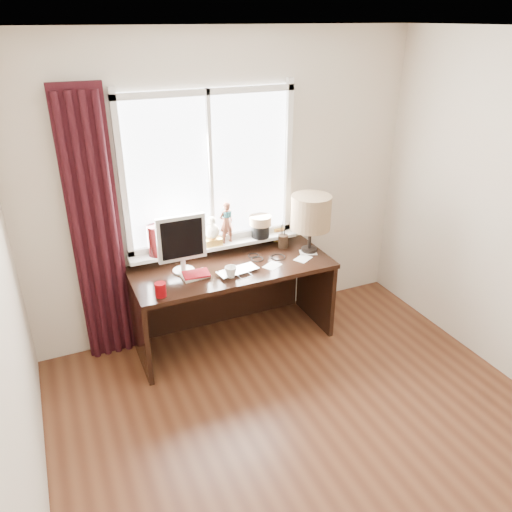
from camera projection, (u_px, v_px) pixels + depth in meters
name	position (u px, v px, depth m)	size (l,w,h in m)	color
floor	(341.00, 470.00, 3.24)	(3.50, 4.00, 0.00)	#59311C
ceiling	(387.00, 31.00, 2.11)	(3.50, 4.00, 0.00)	white
wall_back	(226.00, 189.00, 4.32)	(3.50, 2.60, 0.00)	beige
wall_left	(0.00, 385.00, 2.03)	(4.00, 2.60, 0.00)	beige
laptop	(238.00, 271.00, 4.10)	(0.35, 0.22, 0.03)	silver
mug	(231.00, 272.00, 4.01)	(0.10, 0.09, 0.10)	white
red_cup	(161.00, 290.00, 3.74)	(0.08, 0.08, 0.11)	#760206
window	(212.00, 193.00, 4.22)	(1.52, 0.21, 1.40)	white
curtain	(96.00, 234.00, 3.91)	(0.38, 0.09, 2.25)	black
desk	(229.00, 286.00, 4.40)	(1.70, 0.70, 0.75)	black
monitor	(182.00, 241.00, 4.00)	(0.40, 0.18, 0.49)	beige
notebook_stack	(195.00, 275.00, 4.04)	(0.24, 0.18, 0.03)	beige
brush_holder	(283.00, 241.00, 4.53)	(0.09, 0.09, 0.25)	black
icon_frame	(279.00, 235.00, 4.65)	(0.10, 0.03, 0.13)	gold
table_lamp	(311.00, 213.00, 4.32)	(0.35, 0.35, 0.52)	black
loose_papers	(295.00, 259.00, 4.33)	(0.59, 0.27, 0.00)	white
desk_cables	(265.00, 257.00, 4.35)	(0.34, 0.26, 0.01)	black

